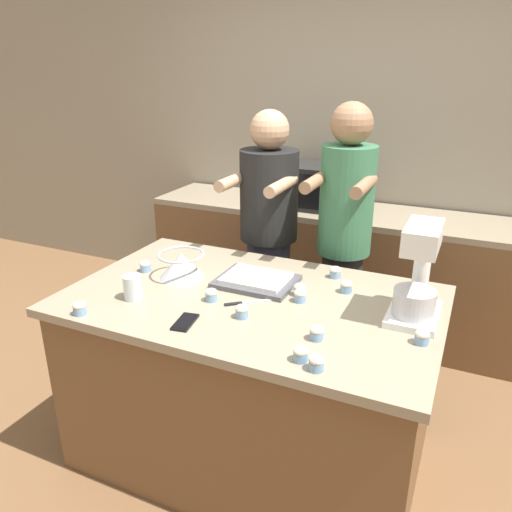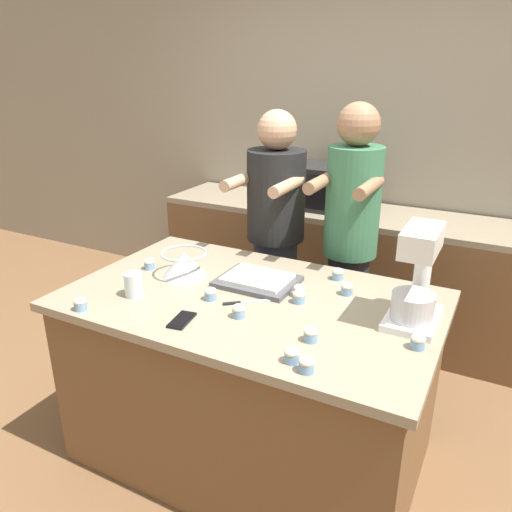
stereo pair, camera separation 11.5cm
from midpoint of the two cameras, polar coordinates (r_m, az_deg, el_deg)
name	(u,v)px [view 1 (the left image)]	position (r m, az deg, el deg)	size (l,w,h in m)	color
ground_plane	(252,451)	(2.77, -1.76, -21.37)	(16.00, 16.00, 0.00)	brown
back_wall	(358,139)	(3.83, 10.77, 13.03)	(10.00, 0.06, 2.70)	gray
island_counter	(252,378)	(2.49, -1.87, -13.83)	(1.67, 1.02, 0.88)	brown
back_counter	(338,268)	(3.74, 8.49, -1.39)	(2.80, 0.60, 0.90)	brown
person_left	(268,243)	(3.00, 0.31, 1.51)	(0.35, 0.51, 1.64)	#33384C
person_right	(343,246)	(2.83, 8.80, 1.13)	(0.32, 0.49, 1.69)	#232328
stand_mixer	(418,278)	(2.10, 16.53, -2.46)	(0.20, 0.30, 0.41)	white
mixing_bowl	(182,265)	(2.47, -9.82, -0.98)	(0.23, 0.23, 0.13)	#BCBCC1
baking_tray	(256,280)	(2.39, -1.36, -2.81)	(0.37, 0.28, 0.04)	#4C4C51
microwave_oven	(311,186)	(3.62, 5.42, 8.00)	(0.56, 0.38, 0.30)	black
cell_phone	(185,322)	(2.07, -9.70, -7.46)	(0.09, 0.15, 0.01)	black
drinking_glass	(133,287)	(2.30, -15.32, -3.50)	(0.08, 0.08, 0.11)	silver
knife	(246,303)	(2.21, -2.70, -5.37)	(0.18, 0.15, 0.01)	#BCBCC1
cupcake_0	(145,266)	(2.60, -13.80, -1.10)	(0.06, 0.06, 0.06)	#759EC6
cupcake_1	(335,272)	(2.47, 7.73, -1.82)	(0.06, 0.06, 0.06)	#759EC6
cupcake_2	(316,362)	(1.75, 5.01, -12.06)	(0.06, 0.06, 0.06)	#759EC6
cupcake_3	(300,289)	(2.27, 3.56, -3.85)	(0.06, 0.06, 0.06)	#759EC6
cupcake_4	(211,295)	(2.23, -6.63, -4.42)	(0.06, 0.06, 0.06)	#759EC6
cupcake_5	(346,286)	(2.32, 8.89, -3.46)	(0.06, 0.06, 0.06)	#759EC6
cupcake_6	(422,337)	(1.98, 16.85, -8.83)	(0.06, 0.06, 0.06)	#759EC6
cupcake_7	(79,308)	(2.25, -20.94, -5.58)	(0.06, 0.06, 0.06)	#759EC6
cupcake_8	(300,295)	(2.21, 3.55, -4.53)	(0.06, 0.06, 0.06)	#759EC6
cupcake_9	(301,353)	(1.80, 3.27, -11.09)	(0.06, 0.06, 0.06)	#759EC6
cupcake_10	(317,332)	(1.93, 5.22, -8.72)	(0.06, 0.06, 0.06)	#759EC6
cupcake_11	(242,311)	(2.08, -3.24, -6.32)	(0.06, 0.06, 0.06)	#759EC6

